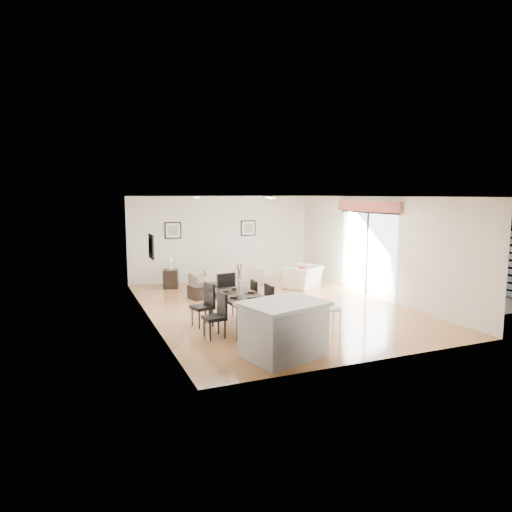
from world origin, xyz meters
name	(u,v)px	position (x,y,z in m)	size (l,w,h in m)	color
ground	(273,307)	(0.00, 0.00, 0.00)	(8.00, 8.00, 0.00)	tan
wall_back	(222,238)	(0.00, 4.00, 1.35)	(6.00, 0.04, 2.70)	silver
wall_front	(376,281)	(0.00, -4.00, 1.35)	(6.00, 0.04, 2.70)	silver
wall_left	(149,259)	(-3.00, 0.00, 1.35)	(0.04, 8.00, 2.70)	silver
wall_right	(375,247)	(3.00, 0.00, 1.35)	(0.04, 8.00, 2.70)	silver
ceiling	(274,197)	(0.00, 0.00, 2.70)	(6.00, 8.00, 0.02)	white
sofa	(227,276)	(-0.25, 2.83, 0.31)	(2.15, 0.84, 0.63)	gray
armchair	(303,277)	(1.75, 1.71, 0.33)	(1.02, 0.89, 0.66)	beige
courtyard_plant_a	(464,281)	(5.84, -0.40, 0.29)	(0.53, 0.46, 0.59)	#324E21
courtyard_plant_b	(424,273)	(5.47, 0.82, 0.35)	(0.39, 0.39, 0.69)	#324E21
dining_table	(239,298)	(-1.40, -1.37, 0.63)	(0.92, 1.72, 0.70)	black
dining_chair_wnear	(218,312)	(-2.00, -1.78, 0.49)	(0.43, 0.43, 0.87)	black
dining_chair_wfar	(205,302)	(-1.99, -0.93, 0.50)	(0.48, 0.48, 0.90)	black
dining_chair_enear	(274,305)	(-0.80, -1.78, 0.53)	(0.44, 0.44, 0.95)	black
dining_chair_efar	(258,298)	(-0.80, -0.94, 0.50)	(0.44, 0.44, 0.89)	black
dining_chair_head	(259,318)	(-1.40, -2.41, 0.48)	(0.40, 0.40, 0.87)	black
dining_chair_foot	(224,292)	(-1.38, -0.33, 0.56)	(0.51, 0.51, 1.00)	black
vase	(239,283)	(-1.40, -1.37, 0.95)	(0.79, 1.25, 0.66)	white
coffee_table	(206,291)	(-1.24, 1.61, 0.18)	(0.89, 0.53, 0.36)	black
side_table	(171,279)	(-1.86, 3.21, 0.28)	(0.42, 0.42, 0.56)	black
table_lamp	(170,262)	(-1.86, 3.21, 0.79)	(0.19, 0.19, 0.37)	white
cushion	(302,271)	(1.66, 1.61, 0.53)	(0.30, 0.09, 0.30)	maroon
kitchen_island	(283,329)	(-1.29, -3.23, 0.48)	(1.59, 1.37, 0.95)	silver
bar_stool	(331,313)	(-0.35, -3.23, 0.66)	(0.35, 0.35, 0.77)	white
framed_print_back_left	(173,230)	(-1.60, 3.97, 1.65)	(0.52, 0.04, 0.52)	black
framed_print_back_right	(248,228)	(0.90, 3.97, 1.65)	(0.52, 0.04, 0.52)	black
framed_print_left_wall	(151,246)	(-2.97, -0.20, 1.65)	(0.04, 0.52, 0.52)	black
sliding_door	(367,235)	(2.96, 0.30, 1.66)	(0.12, 2.70, 2.57)	white
courtyard	(441,253)	(6.16, 0.87, 0.92)	(6.00, 6.00, 2.00)	gray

